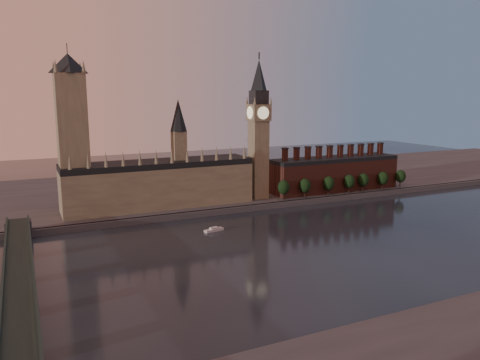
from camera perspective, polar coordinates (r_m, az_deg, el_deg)
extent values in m
plane|color=black|center=(261.10, 11.52, -7.92)|extent=(900.00, 900.00, 0.00)
cube|color=#4E4E53|center=(333.94, 2.27, -3.32)|extent=(900.00, 4.00, 4.00)
cube|color=#4E4E53|center=(413.98, -3.49, -0.66)|extent=(900.00, 180.00, 4.00)
cube|color=gray|center=(330.05, -9.81, -0.79)|extent=(130.00, 30.00, 28.00)
cube|color=black|center=(327.38, -9.90, 1.96)|extent=(130.00, 30.00, 4.00)
cube|color=gray|center=(330.34, -7.44, 3.85)|extent=(9.00, 9.00, 24.00)
cone|color=black|center=(328.57, -7.53, 7.84)|extent=(12.00, 12.00, 22.00)
cone|color=gray|center=(302.37, -20.05, 2.14)|extent=(2.60, 2.60, 10.00)
cone|color=gray|center=(303.49, -18.04, 2.29)|extent=(2.60, 2.60, 10.00)
cone|color=gray|center=(304.99, -16.04, 2.43)|extent=(2.60, 2.60, 10.00)
cone|color=gray|center=(306.85, -14.07, 2.57)|extent=(2.60, 2.60, 10.00)
cone|color=gray|center=(309.08, -12.12, 2.70)|extent=(2.60, 2.60, 10.00)
cone|color=gray|center=(311.65, -10.20, 2.83)|extent=(2.60, 2.60, 10.00)
cone|color=gray|center=(314.58, -8.31, 2.96)|extent=(2.60, 2.60, 10.00)
cone|color=gray|center=(317.83, -6.46, 3.07)|extent=(2.60, 2.60, 10.00)
cone|color=gray|center=(321.42, -4.65, 3.19)|extent=(2.60, 2.60, 10.00)
cone|color=gray|center=(325.32, -2.88, 3.29)|extent=(2.60, 2.60, 10.00)
cone|color=gray|center=(329.52, -1.15, 3.39)|extent=(2.60, 2.60, 10.00)
cone|color=gray|center=(334.01, 0.53, 3.49)|extent=(2.60, 2.60, 10.00)
cube|color=gray|center=(315.65, -19.67, 3.95)|extent=(18.00, 18.00, 90.00)
cone|color=black|center=(314.62, -20.24, 13.21)|extent=(24.00, 24.00, 12.00)
cylinder|color=#232326|center=(315.04, -20.31, 14.30)|extent=(0.50, 0.50, 12.00)
cone|color=gray|center=(305.86, -21.60, 12.85)|extent=(3.00, 3.00, 8.00)
cone|color=gray|center=(307.45, -18.56, 13.02)|extent=(3.00, 3.00, 8.00)
cone|color=gray|center=(321.80, -21.81, 12.68)|extent=(3.00, 3.00, 8.00)
cone|color=gray|center=(323.30, -18.91, 12.84)|extent=(3.00, 3.00, 8.00)
cube|color=gray|center=(350.13, 2.25, 2.48)|extent=(12.00, 12.00, 58.00)
cube|color=gray|center=(347.08, 2.29, 8.21)|extent=(14.00, 14.00, 12.00)
cube|color=#232326|center=(346.85, 2.30, 10.03)|extent=(11.00, 11.00, 10.00)
cone|color=black|center=(347.13, 2.32, 12.67)|extent=(13.00, 13.00, 22.00)
cylinder|color=#232326|center=(347.94, 2.34, 14.89)|extent=(1.00, 1.00, 5.00)
cylinder|color=beige|center=(340.72, 2.86, 8.17)|extent=(9.00, 0.50, 9.00)
cylinder|color=beige|center=(353.48, 1.75, 8.26)|extent=(9.00, 0.50, 9.00)
cylinder|color=beige|center=(343.81, 1.22, 8.20)|extent=(0.50, 9.00, 9.00)
cylinder|color=beige|center=(350.46, 3.35, 8.22)|extent=(0.50, 9.00, 9.00)
cone|color=gray|center=(338.11, 1.83, 9.69)|extent=(2.00, 2.00, 6.00)
cone|color=gray|center=(344.21, 3.78, 9.68)|extent=(2.00, 2.00, 6.00)
cone|color=gray|center=(349.73, 0.84, 9.71)|extent=(2.00, 2.00, 6.00)
cone|color=gray|center=(355.64, 2.75, 9.71)|extent=(2.00, 2.00, 6.00)
cube|color=#5B2B23|center=(389.69, 11.40, 0.56)|extent=(110.00, 25.00, 24.00)
cube|color=black|center=(387.66, 11.47, 2.52)|extent=(110.00, 25.00, 3.00)
cube|color=#5B2B23|center=(360.92, 5.50, 3.08)|extent=(3.50, 3.50, 9.00)
cube|color=#232326|center=(360.33, 5.51, 3.87)|extent=(4.20, 4.20, 1.00)
cube|color=#5B2B23|center=(366.34, 6.91, 3.16)|extent=(3.50, 3.50, 9.00)
cube|color=#232326|center=(365.75, 6.92, 3.93)|extent=(4.20, 4.20, 1.00)
cube|color=#5B2B23|center=(371.96, 8.27, 3.23)|extent=(3.50, 3.50, 9.00)
cube|color=#232326|center=(371.39, 8.29, 4.00)|extent=(4.20, 4.20, 1.00)
cube|color=#5B2B23|center=(377.80, 9.59, 3.30)|extent=(3.50, 3.50, 9.00)
cube|color=#232326|center=(377.23, 9.62, 4.06)|extent=(4.20, 4.20, 1.00)
cube|color=#5B2B23|center=(383.83, 10.88, 3.37)|extent=(3.50, 3.50, 9.00)
cube|color=#232326|center=(383.27, 10.90, 4.11)|extent=(4.20, 4.20, 1.00)
cube|color=#5B2B23|center=(390.05, 12.12, 3.44)|extent=(3.50, 3.50, 9.00)
cube|color=#232326|center=(389.50, 12.15, 4.17)|extent=(4.20, 4.20, 1.00)
cube|color=#5B2B23|center=(396.44, 13.33, 3.50)|extent=(3.50, 3.50, 9.00)
cube|color=#232326|center=(395.90, 13.36, 4.22)|extent=(4.20, 4.20, 1.00)
cube|color=#5B2B23|center=(403.00, 14.49, 3.55)|extent=(3.50, 3.50, 9.00)
cube|color=#232326|center=(402.47, 14.52, 4.26)|extent=(4.20, 4.20, 1.00)
cube|color=#5B2B23|center=(409.73, 15.62, 3.61)|extent=(3.50, 3.50, 9.00)
cube|color=#232326|center=(409.20, 15.65, 4.30)|extent=(4.20, 4.20, 1.00)
cube|color=#5B2B23|center=(416.61, 16.71, 3.66)|extent=(3.50, 3.50, 9.00)
cube|color=#232326|center=(416.09, 16.75, 4.34)|extent=(4.20, 4.20, 1.00)
cylinder|color=black|center=(348.40, 5.31, -1.94)|extent=(0.80, 0.80, 6.00)
ellipsoid|color=black|center=(347.08, 5.33, -0.89)|extent=(8.60, 8.60, 10.75)
cylinder|color=black|center=(356.79, 7.89, -1.70)|extent=(0.80, 0.80, 6.00)
ellipsoid|color=black|center=(355.50, 7.92, -0.68)|extent=(8.60, 8.60, 10.75)
cylinder|color=black|center=(369.29, 10.73, -1.38)|extent=(0.80, 0.80, 6.00)
ellipsoid|color=black|center=(368.04, 10.76, -0.39)|extent=(8.60, 8.60, 10.75)
cylinder|color=black|center=(380.68, 13.13, -1.12)|extent=(0.80, 0.80, 6.00)
ellipsoid|color=black|center=(379.48, 13.17, -0.15)|extent=(8.60, 8.60, 10.75)
cylinder|color=black|center=(390.04, 14.76, -0.92)|extent=(0.80, 0.80, 6.00)
ellipsoid|color=black|center=(388.86, 14.80, 0.02)|extent=(8.60, 8.60, 10.75)
cylinder|color=black|center=(402.26, 16.97, -0.69)|extent=(0.80, 0.80, 6.00)
ellipsoid|color=black|center=(401.12, 17.02, 0.22)|extent=(8.60, 8.60, 10.75)
cylinder|color=black|center=(416.13, 18.93, -0.44)|extent=(0.80, 0.80, 6.00)
ellipsoid|color=black|center=(415.02, 18.98, 0.44)|extent=(8.60, 8.60, 10.75)
cube|color=#1C2B27|center=(205.61, -25.37, -11.16)|extent=(12.00, 200.00, 2.50)
cube|color=#1C2B27|center=(205.16, -26.97, -10.78)|extent=(1.00, 200.00, 1.30)
cube|color=#1C2B27|center=(204.90, -23.85, -10.55)|extent=(1.00, 200.00, 1.30)
cube|color=#4E4E53|center=(296.95, -25.42, -5.09)|extent=(14.00, 8.00, 6.00)
cylinder|color=#232326|center=(165.65, -25.15, -18.41)|extent=(8.00, 8.00, 7.75)
cylinder|color=#232326|center=(196.37, -25.23, -13.79)|extent=(8.00, 8.00, 7.75)
cylinder|color=#232326|center=(228.03, -25.29, -10.43)|extent=(8.00, 8.00, 7.75)
cylinder|color=#232326|center=(260.28, -25.33, -7.89)|extent=(8.00, 8.00, 7.75)
cylinder|color=#232326|center=(292.92, -25.37, -5.92)|extent=(8.00, 8.00, 7.75)
cube|color=silver|center=(283.36, -3.20, -6.11)|extent=(12.80, 6.11, 1.41)
cube|color=silver|center=(283.01, -3.20, -5.87)|extent=(5.73, 3.73, 1.06)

